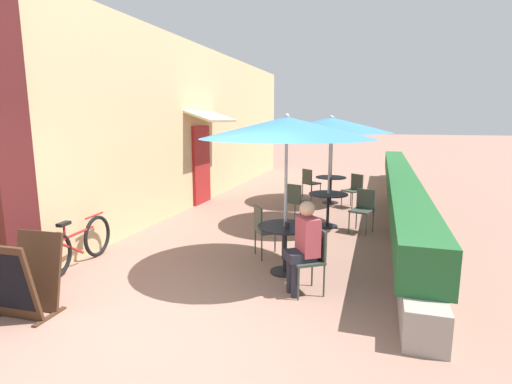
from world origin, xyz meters
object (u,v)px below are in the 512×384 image
Objects in this scene: patio_table_far at (331,184)px; cafe_chair_far_left at (310,181)px; patio_table_near at (285,238)px; cafe_chair_mid_left at (296,199)px; menu_board at (25,277)px; cafe_chair_mid_right at (363,207)px; patio_umbrella_mid at (331,125)px; cafe_chair_near_right at (264,227)px; seated_patron_near_left at (304,243)px; coffee_cup_near at (287,225)px; cafe_chair_near_left at (311,255)px; bicycle_leaning at (78,244)px; patio_umbrella_near at (287,128)px; patio_table_mid at (328,202)px; cafe_chair_far_right at (354,188)px; patio_umbrella_far at (333,124)px.

patio_table_far is 0.95× the size of cafe_chair_far_left.
patio_table_near is 1.00× the size of patio_table_far.
menu_board reaches higher than cafe_chair_mid_left.
patio_table_near is 2.82m from cafe_chair_mid_right.
patio_umbrella_mid is at bearing -84.50° from patio_table_far.
cafe_chair_near_right is 1.00× the size of cafe_chair_far_left.
patio_table_far is at bearing 98.00° from cafe_chair_mid_left.
seated_patron_near_left is at bearing 25.14° from menu_board.
cafe_chair_far_left is (-1.00, 6.34, -0.17)m from seated_patron_near_left.
cafe_chair_mid_right is 2.85m from patio_table_far.
cafe_chair_far_left reaches higher than coffee_cup_near.
seated_patron_near_left is 0.50× the size of patio_umbrella_mid.
cafe_chair_near_right reaches higher than coffee_cup_near.
cafe_chair_near_left reaches higher than bicycle_leaning.
seated_patron_near_left reaches higher than cafe_chair_near_left.
patio_table_near is 0.33× the size of patio_umbrella_near.
patio_umbrella_mid reaches higher than patio_table_mid.
cafe_chair_mid_left is at bearing 99.11° from coffee_cup_near.
cafe_chair_near_right is (-0.49, 0.58, -1.64)m from patio_umbrella_near.
cafe_chair_near_right is at bearing 5.81° from cafe_chair_near_left.
coffee_cup_near is at bearing 120.02° from cafe_chair_far_right.
patio_umbrella_mid reaches higher than menu_board.
cafe_chair_mid_right reaches higher than patio_table_mid.
cafe_chair_near_right reaches higher than patio_table_mid.
cafe_chair_mid_left is at bearing -102.00° from patio_umbrella_far.
coffee_cup_near is 0.05× the size of bicycle_leaning.
cafe_chair_far_right reaches higher than patio_table_mid.
cafe_chair_near_right is 9.67× the size of coffee_cup_near.
menu_board reaches higher than patio_table_far.
patio_table_near is at bearing 5.81° from cafe_chair_near_left.
cafe_chair_near_right is 4.50m from cafe_chair_far_right.
seated_patron_near_left reaches higher than cafe_chair_far_left.
bicycle_leaning reaches higher than patio_table_far.
patio_table_near is at bearing -2.69° from seated_patron_near_left.
coffee_cup_near reaches higher than patio_table_far.
patio_table_near is 0.87× the size of menu_board.
coffee_cup_near is 2.91m from cafe_chair_mid_right.
cafe_chair_near_left reaches higher than coffee_cup_near.
seated_patron_near_left is 0.50× the size of patio_umbrella_far.
patio_table_far is at bearing -50.08° from cafe_chair_mid_right.
seated_patron_near_left is 0.74× the size of bicycle_leaning.
cafe_chair_far_left is (-0.64, 0.39, -1.64)m from patio_umbrella_far.
cafe_chair_far_right is (1.18, 4.34, 0.00)m from cafe_chair_near_right.
coffee_cup_near is 0.10× the size of menu_board.
bicycle_leaning is at bearing -117.88° from patio_table_far.
cafe_chair_near_left and cafe_chair_mid_left have the same top height.
cafe_chair_far_right is (0.64, -0.39, -1.64)m from patio_umbrella_far.
cafe_chair_far_left is (-0.11, 5.13, 0.00)m from cafe_chair_near_right.
cafe_chair_near_right reaches higher than bicycle_leaning.
patio_table_near is at bearing -90.47° from patio_umbrella_far.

